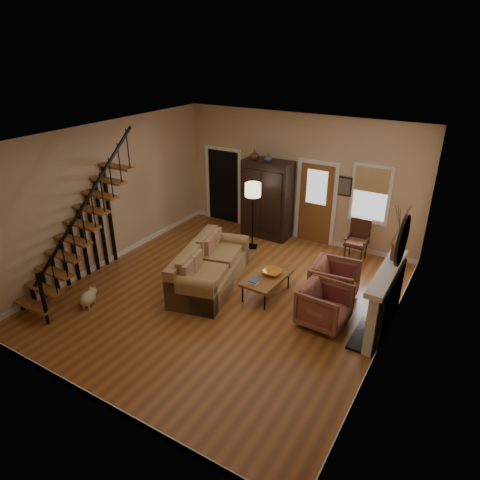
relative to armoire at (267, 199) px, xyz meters
The scene contains 15 objects.
room 1.49m from the armoire, 78.37° to the right, with size 7.00×7.33×3.30m.
staircase 4.94m from the armoire, 115.05° to the right, with size 0.94×2.80×3.20m, color brown, non-canonical shape.
fireplace 4.67m from the armoire, 34.69° to the right, with size 0.33×1.95×2.30m.
armoire is the anchor object (origin of this frame).
vase_a 1.23m from the armoire, 164.05° to the right, with size 0.24×0.24×0.25m, color #4C2619.
vase_b 1.16m from the armoire, 63.43° to the right, with size 0.20×0.20×0.21m, color #334C60.
sofa 3.05m from the armoire, 86.33° to the right, with size 1.04×2.41×0.90m, color olive, non-canonical shape.
coffee_table 3.17m from the armoire, 62.40° to the right, with size 0.67×1.14×0.44m, color brown, non-canonical shape.
bowl 3.01m from the armoire, 60.19° to the right, with size 0.39×0.39×0.10m, color orange.
books 3.33m from the armoire, 66.69° to the right, with size 0.21×0.29×0.05m, color beige, non-canonical shape.
armchair_left 4.21m from the armoire, 47.23° to the right, with size 0.85×0.88×0.80m, color maroon.
armchair_right 3.52m from the armoire, 38.69° to the right, with size 0.90×0.92×0.84m, color maroon.
floor_lamp 0.88m from the armoire, 87.27° to the right, with size 0.40×0.40×1.74m, color black, non-canonical shape.
side_chair 2.61m from the armoire, ahead, with size 0.54×0.54×1.02m, color #3E2313, non-canonical shape.
dog 5.23m from the armoire, 106.50° to the right, with size 0.27×0.46×0.34m, color beige, non-canonical shape.
Camera 1 is at (4.21, -6.46, 4.91)m, focal length 32.00 mm.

